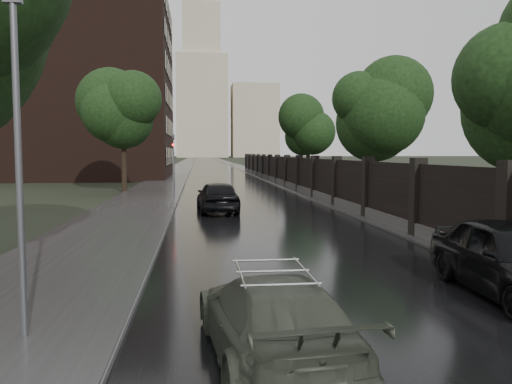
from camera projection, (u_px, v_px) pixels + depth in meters
name	position (u px, v px, depth m)	size (l,w,h in m)	color
ground	(413.00, 371.00, 6.59)	(800.00, 800.00, 0.00)	black
road	(205.00, 160.00, 194.72)	(8.00, 420.00, 0.02)	black
sidewalk_left	(190.00, 160.00, 194.03)	(4.00, 420.00, 0.16)	#2D2D2D
verge_right	(219.00, 160.00, 195.36)	(3.00, 420.00, 0.08)	#2D2D2D
fence_right	(294.00, 177.00, 38.74)	(0.45, 75.72, 2.70)	#383533
tree_left_far	(123.00, 119.00, 34.96)	(4.25, 4.25, 7.39)	black
tree_right_b	(377.00, 117.00, 28.85)	(4.08, 4.08, 7.01)	black
tree_right_c	(308.00, 130.00, 46.67)	(4.08, 4.08, 7.01)	black
lamp_post	(19.00, 167.00, 7.24)	(0.25, 0.12, 5.11)	#59595E
traffic_light	(173.00, 160.00, 30.66)	(0.16, 0.32, 4.00)	#59595E
brick_building	(59.00, 88.00, 55.21)	(24.00, 18.00, 20.00)	black
stalinist_tower	(202.00, 94.00, 300.61)	(92.00, 30.00, 159.00)	tan
volga_sedan	(273.00, 318.00, 6.83)	(1.71, 4.20, 1.22)	#3E4437
hatchback_left	(218.00, 197.00, 23.92)	(1.82, 4.53, 1.54)	black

